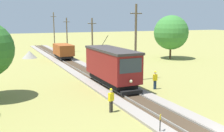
{
  "coord_description": "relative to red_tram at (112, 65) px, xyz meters",
  "views": [
    {
      "loc": [
        -10.42,
        -9.09,
        6.56
      ],
      "look_at": [
        -0.02,
        14.01,
        2.14
      ],
      "focal_mm": 42.27,
      "sensor_mm": 36.0,
      "label": 1
    }
  ],
  "objects": [
    {
      "name": "trackside_signal_marker",
      "position": [
        -1.94,
        -11.23,
        -1.53
      ],
      "size": [
        0.21,
        0.21,
        1.18
      ],
      "color": "black",
      "rests_on": "ground"
    },
    {
      "name": "gravel_pile",
      "position": [
        -4.86,
        24.19,
        -1.55
      ],
      "size": [
        2.54,
        2.54,
        1.3
      ],
      "primitive_type": "cone",
      "color": "gray",
      "rests_on": "ground"
    },
    {
      "name": "second_worker",
      "position": [
        3.44,
        -2.53,
        -1.21
      ],
      "size": [
        0.39,
        0.26,
        1.78
      ],
      "rotation": [
        0.0,
        0.0,
        1.51
      ],
      "color": "navy",
      "rests_on": "ground"
    },
    {
      "name": "tree_left_near",
      "position": [
        17.16,
        13.61,
        2.29
      ],
      "size": [
        5.82,
        5.82,
        7.4
      ],
      "color": "#4C3823",
      "rests_on": "ground"
    },
    {
      "name": "red_tram",
      "position": [
        0.0,
        0.0,
        0.0
      ],
      "size": [
        2.6,
        8.54,
        4.79
      ],
      "color": "maroon",
      "rests_on": "rail_right"
    },
    {
      "name": "utility_pole_distant",
      "position": [
        3.53,
        42.97,
        2.13
      ],
      "size": [
        1.4,
        0.33,
        8.46
      ],
      "color": "brown",
      "rests_on": "ground"
    },
    {
      "name": "track_worker",
      "position": [
        -3.02,
        -6.68,
        -1.21
      ],
      "size": [
        0.43,
        0.34,
        1.78
      ],
      "rotation": [
        0.0,
        0.0,
        -1.29
      ],
      "color": "#38332D",
      "rests_on": "ground"
    },
    {
      "name": "utility_pole_far",
      "position": [
        3.53,
        30.46,
        1.43
      ],
      "size": [
        1.4,
        0.34,
        7.06
      ],
      "color": "brown",
      "rests_on": "ground"
    },
    {
      "name": "utility_pole_mid",
      "position": [
        3.53,
        15.17,
        1.35
      ],
      "size": [
        1.4,
        0.34,
        6.89
      ],
      "color": "brown",
      "rests_on": "ground"
    },
    {
      "name": "utility_pole_near_tram",
      "position": [
        3.53,
        1.53,
        2.03
      ],
      "size": [
        1.4,
        0.27,
        8.25
      ],
      "color": "brown",
      "rests_on": "ground"
    },
    {
      "name": "freight_car",
      "position": [
        -0.0,
        19.44,
        -0.64
      ],
      "size": [
        2.4,
        5.2,
        2.31
      ],
      "color": "#93471E",
      "rests_on": "rail_right"
    }
  ]
}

